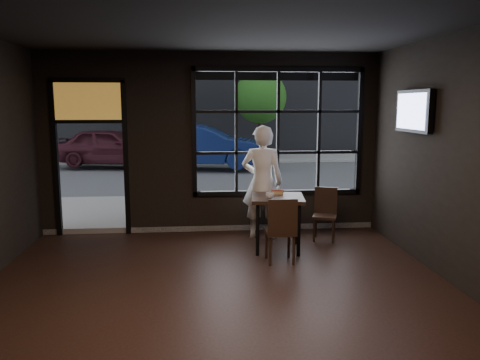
{
  "coord_description": "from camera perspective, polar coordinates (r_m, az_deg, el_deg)",
  "views": [
    {
      "loc": [
        -0.23,
        -4.82,
        2.28
      ],
      "look_at": [
        0.4,
        2.2,
        1.15
      ],
      "focal_mm": 35.0,
      "sensor_mm": 36.0,
      "label": 1
    }
  ],
  "objects": [
    {
      "name": "tree_left",
      "position": [
        19.47,
        -9.4,
        10.05
      ],
      "size": [
        2.19,
        2.19,
        3.75
      ],
      "color": "#332114",
      "rests_on": "street_asphalt"
    },
    {
      "name": "cafe_table",
      "position": [
        7.45,
        4.58,
        -5.25
      ],
      "size": [
        0.9,
        0.9,
        0.87
      ],
      "primitive_type": "cube",
      "rotation": [
        0.0,
        0.0,
        -0.13
      ],
      "color": "black",
      "rests_on": "floor"
    },
    {
      "name": "tv",
      "position": [
        7.37,
        20.44,
        7.87
      ],
      "size": [
        0.12,
        1.06,
        0.62
      ],
      "primitive_type": "cube",
      "color": "black",
      "rests_on": "wall_right"
    },
    {
      "name": "ceiling",
      "position": [
        4.91,
        -2.52,
        20.01
      ],
      "size": [
        6.0,
        7.0,
        0.02
      ],
      "primitive_type": "cube",
      "color": "black",
      "rests_on": "ground"
    },
    {
      "name": "hotdog",
      "position": [
        7.54,
        4.59,
        -1.51
      ],
      "size": [
        0.21,
        0.11,
        0.06
      ],
      "primitive_type": null,
      "rotation": [
        0.0,
        0.0,
        -0.14
      ],
      "color": "tan",
      "rests_on": "cafe_table"
    },
    {
      "name": "chair_window",
      "position": [
        8.08,
        10.28,
        -4.17
      ],
      "size": [
        0.49,
        0.49,
        0.89
      ],
      "primitive_type": "cube",
      "rotation": [
        0.0,
        0.0,
        -0.34
      ],
      "color": "black",
      "rests_on": "floor"
    },
    {
      "name": "tree_right",
      "position": [
        19.55,
        2.49,
        10.02
      ],
      "size": [
        2.16,
        2.16,
        3.68
      ],
      "color": "#332114",
      "rests_on": "street_asphalt"
    },
    {
      "name": "floor",
      "position": [
        5.34,
        -2.27,
        -16.29
      ],
      "size": [
        6.0,
        7.0,
        0.02
      ],
      "primitive_type": "cube",
      "color": "black",
      "rests_on": "ground"
    },
    {
      "name": "chair_near",
      "position": [
        6.88,
        4.89,
        -6.02
      ],
      "size": [
        0.43,
        0.43,
        0.98
      ],
      "primitive_type": "cube",
      "rotation": [
        0.0,
        0.0,
        3.16
      ],
      "color": "black",
      "rests_on": "floor"
    },
    {
      "name": "street_asphalt",
      "position": [
        28.91,
        -4.64,
        4.53
      ],
      "size": [
        60.0,
        41.0,
        0.04
      ],
      "primitive_type": "cube",
      "color": "#545456",
      "rests_on": "ground"
    },
    {
      "name": "man",
      "position": [
        8.01,
        2.73,
        -0.28
      ],
      "size": [
        0.79,
        0.61,
        1.95
      ],
      "primitive_type": "imported",
      "rotation": [
        0.0,
        0.0,
        2.93
      ],
      "color": "white",
      "rests_on": "floor"
    },
    {
      "name": "cup",
      "position": [
        7.16,
        3.67,
        -1.92
      ],
      "size": [
        0.15,
        0.15,
        0.1
      ],
      "primitive_type": "imported",
      "rotation": [
        0.0,
        0.0,
        -0.22
      ],
      "color": "silver",
      "rests_on": "cafe_table"
    },
    {
      "name": "building_across",
      "position": [
        28.3,
        -4.83,
        19.72
      ],
      "size": [
        28.0,
        12.0,
        15.0
      ],
      "primitive_type": "cube",
      "color": "#5B5956",
      "rests_on": "ground"
    },
    {
      "name": "stained_transom",
      "position": [
        8.53,
        -18.03,
        9.14
      ],
      "size": [
        1.2,
        0.06,
        0.7
      ],
      "primitive_type": "cube",
      "color": "orange",
      "rests_on": "ground"
    },
    {
      "name": "navy_car",
      "position": [
        16.6,
        -4.66,
        4.13
      ],
      "size": [
        4.72,
        2.27,
        1.49
      ],
      "primitive_type": "imported",
      "rotation": [
        0.0,
        0.0,
        1.41
      ],
      "color": "navy",
      "rests_on": "street_asphalt"
    },
    {
      "name": "window_frame",
      "position": [
        8.45,
        4.65,
        5.83
      ],
      "size": [
        3.06,
        0.12,
        2.28
      ],
      "primitive_type": "cube",
      "color": "black",
      "rests_on": "ground"
    },
    {
      "name": "maroon_car",
      "position": [
        17.63,
        -15.48,
        3.93
      ],
      "size": [
        4.23,
        2.21,
        1.37
      ],
      "primitive_type": "imported",
      "rotation": [
        0.0,
        0.0,
        1.42
      ],
      "color": "#3F151D",
      "rests_on": "street_asphalt"
    }
  ]
}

